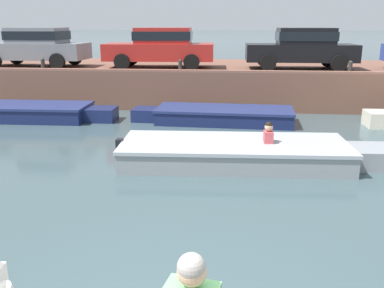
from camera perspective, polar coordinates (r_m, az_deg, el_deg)
The scene contains 12 objects.
ground_plane at distance 9.76m, azimuth 1.68°, elevation -3.02°, with size 400.00×400.00×0.00m, color #3D5156.
far_quay_wall at distance 18.61m, azimuth 3.61°, elevation 8.29°, with size 60.00×6.00×1.44m, color brown.
far_wall_coping at distance 15.67m, azimuth 3.29°, elevation 9.67°, with size 60.00×0.24×0.08m, color #925F4C.
boat_moored_west_navy at distance 15.60m, azimuth -21.63°, elevation 4.02°, with size 5.95×1.80×0.52m.
boat_moored_central_navy at distance 14.04m, azimuth 3.46°, elevation 3.85°, with size 5.31×1.89×0.49m.
motorboat_passing at distance 9.95m, azimuth 7.08°, elevation -1.17°, with size 6.36×2.17×1.00m.
car_leftmost_grey at distance 18.80m, azimuth -20.10°, elevation 12.26°, with size 4.25×1.99×1.54m.
car_left_inner_red at distance 17.28m, azimuth -4.16°, elevation 12.92°, with size 4.32×2.12×1.54m.
car_centre_black at distance 17.24m, azimuth 14.47°, elevation 12.46°, with size 4.14×1.94×1.54m.
mooring_bollard_west at distance 17.30m, azimuth -19.27°, elevation 10.08°, with size 0.15×0.15×0.45m.
mooring_bollard_mid at distance 15.88m, azimuth -1.58°, elevation 10.50°, with size 0.15×0.15×0.45m.
mooring_bollard_east at distance 16.29m, azimuth 20.36°, elevation 9.67°, with size 0.15×0.15×0.45m.
Camera 1 is at (0.59, -2.99, 3.15)m, focal length 40.00 mm.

